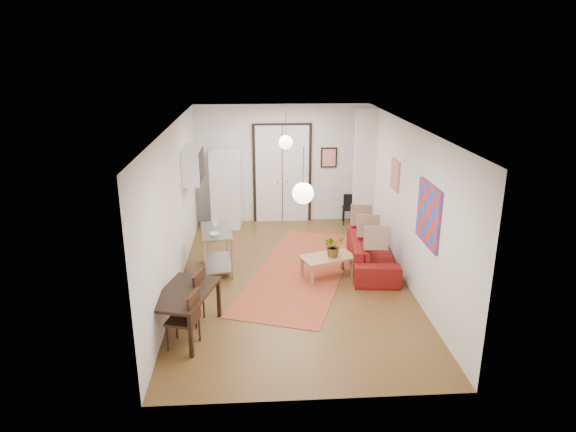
{
  "coord_description": "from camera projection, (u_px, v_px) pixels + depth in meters",
  "views": [
    {
      "loc": [
        -0.65,
        -8.82,
        4.17
      ],
      "look_at": [
        -0.08,
        0.03,
        1.25
      ],
      "focal_mm": 32.0,
      "sensor_mm": 36.0,
      "label": 1
    }
  ],
  "objects": [
    {
      "name": "ceiling",
      "position": [
        293.0,
        125.0,
        8.79
      ],
      "size": [
        4.2,
        7.0,
        0.02
      ],
      "primitive_type": "cube",
      "color": "silver",
      "rests_on": "wall_back"
    },
    {
      "name": "pendant_back",
      "position": [
        286.0,
        142.0,
        10.89
      ],
      "size": [
        0.3,
        0.3,
        0.8
      ],
      "color": "white",
      "rests_on": "ceiling"
    },
    {
      "name": "bowl",
      "position": [
        215.0,
        234.0,
        9.54
      ],
      "size": [
        0.26,
        0.26,
        0.05
      ],
      "primitive_type": "imported",
      "rotation": [
        0.0,
        0.0,
        0.39
      ],
      "color": "silver",
      "rests_on": "kitchen_counter"
    },
    {
      "name": "print_left",
      "position": [
        188.0,
        158.0,
        10.86
      ],
      "size": [
        0.03,
        0.44,
        0.54
      ],
      "primitive_type": "cube",
      "color": "#9C6741",
      "rests_on": "wall_left"
    },
    {
      "name": "wall_right",
      "position": [
        407.0,
        204.0,
        9.38
      ],
      "size": [
        0.02,
        7.0,
        2.9
      ],
      "primitive_type": "cube",
      "color": "silver",
      "rests_on": "floor"
    },
    {
      "name": "coffee_table",
      "position": [
        328.0,
        259.0,
        9.66
      ],
      "size": [
        1.1,
        0.83,
        0.44
      ],
      "rotation": [
        0.0,
        0.0,
        0.33
      ],
      "color": "tan",
      "rests_on": "floor"
    },
    {
      "name": "dining_chair_far",
      "position": [
        183.0,
        312.0,
        7.46
      ],
      "size": [
        0.51,
        0.64,
        0.87
      ],
      "rotation": [
        0.0,
        0.0,
        -1.84
      ],
      "color": "#341C10",
      "rests_on": "floor"
    },
    {
      "name": "kilim_rug",
      "position": [
        301.0,
        270.0,
        10.08
      ],
      "size": [
        2.92,
        4.62,
        0.01
      ],
      "primitive_type": "cube",
      "rotation": [
        0.0,
        0.0,
        -0.32
      ],
      "color": "#B9442E",
      "rests_on": "floor"
    },
    {
      "name": "double_doors",
      "position": [
        282.0,
        174.0,
        12.6
      ],
      "size": [
        1.44,
        0.06,
        2.5
      ],
      "primitive_type": "cube",
      "color": "white",
      "rests_on": "wall_back"
    },
    {
      "name": "dining_chair_near",
      "position": [
        189.0,
        291.0,
        8.13
      ],
      "size": [
        0.51,
        0.64,
        0.87
      ],
      "rotation": [
        0.0,
        0.0,
        -1.84
      ],
      "color": "#341C10",
      "rests_on": "floor"
    },
    {
      "name": "painting_abstract",
      "position": [
        395.0,
        175.0,
        10.02
      ],
      "size": [
        0.05,
        0.5,
        0.6
      ],
      "primitive_type": "cube",
      "color": "beige",
      "rests_on": "wall_right"
    },
    {
      "name": "poster_back",
      "position": [
        329.0,
        158.0,
        12.56
      ],
      "size": [
        0.4,
        0.03,
        0.5
      ],
      "primitive_type": "cube",
      "color": "red",
      "rests_on": "wall_back"
    },
    {
      "name": "wall_cabinet",
      "position": [
        193.0,
        165.0,
        10.41
      ],
      "size": [
        0.35,
        1.0,
        0.7
      ],
      "primitive_type": "cube",
      "color": "white",
      "rests_on": "wall_left"
    },
    {
      "name": "soap_bottle",
      "position": [
        214.0,
        221.0,
        10.04
      ],
      "size": [
        0.1,
        0.1,
        0.17
      ],
      "primitive_type": "imported",
      "rotation": [
        0.0,
        0.0,
        0.39
      ],
      "color": "teal",
      "rests_on": "kitchen_counter"
    },
    {
      "name": "sofa",
      "position": [
        372.0,
        252.0,
        10.15
      ],
      "size": [
        2.22,
        1.06,
        0.63
      ],
      "primitive_type": "imported",
      "rotation": [
        0.0,
        0.0,
        1.47
      ],
      "color": "maroon",
      "rests_on": "floor"
    },
    {
      "name": "wall_left",
      "position": [
        175.0,
        208.0,
        9.12
      ],
      "size": [
        0.02,
        7.0,
        2.9
      ],
      "primitive_type": "cube",
      "color": "silver",
      "rests_on": "floor"
    },
    {
      "name": "stub_partition",
      "position": [
        365.0,
        172.0,
        11.78
      ],
      "size": [
        0.5,
        0.1,
        2.9
      ],
      "primitive_type": "cube",
      "color": "silver",
      "rests_on": "floor"
    },
    {
      "name": "pendant_front",
      "position": [
        303.0,
        193.0,
        7.1
      ],
      "size": [
        0.3,
        0.3,
        0.8
      ],
      "color": "white",
      "rests_on": "ceiling"
    },
    {
      "name": "painting_popart",
      "position": [
        429.0,
        215.0,
        8.13
      ],
      "size": [
        0.05,
        1.0,
        1.0
      ],
      "primitive_type": "cube",
      "color": "red",
      "rests_on": "wall_right"
    },
    {
      "name": "black_side_chair",
      "position": [
        349.0,
        205.0,
        12.71
      ],
      "size": [
        0.39,
        0.39,
        0.8
      ],
      "rotation": [
        0.0,
        0.0,
        3.06
      ],
      "color": "black",
      "rests_on": "floor"
    },
    {
      "name": "potted_plant",
      "position": [
        334.0,
        246.0,
        9.58
      ],
      "size": [
        0.44,
        0.47,
        0.42
      ],
      "primitive_type": "imported",
      "rotation": [
        0.0,
        0.0,
        0.33
      ],
      "color": "#3C6D31",
      "rests_on": "coffee_table"
    },
    {
      "name": "fridge",
      "position": [
        226.0,
        189.0,
        12.31
      ],
      "size": [
        0.73,
        0.73,
        1.89
      ],
      "primitive_type": "cube",
      "rotation": [
        0.0,
        0.0,
        -0.11
      ],
      "color": "white",
      "rests_on": "floor"
    },
    {
      "name": "kitchen_counter",
      "position": [
        217.0,
        245.0,
        9.93
      ],
      "size": [
        0.69,
        1.16,
        0.84
      ],
      "rotation": [
        0.0,
        0.0,
        0.14
      ],
      "color": "#A7AAAC",
      "rests_on": "floor"
    },
    {
      "name": "floor",
      "position": [
        292.0,
        279.0,
        9.7
      ],
      "size": [
        7.0,
        7.0,
        0.0
      ],
      "primitive_type": "plane",
      "color": "brown",
      "rests_on": "ground"
    },
    {
      "name": "dining_table",
      "position": [
        185.0,
        296.0,
        7.68
      ],
      "size": [
        1.04,
        1.42,
        0.7
      ],
      "rotation": [
        0.0,
        0.0,
        -0.27
      ],
      "color": "black",
      "rests_on": "floor"
    },
    {
      "name": "wall_back",
      "position": [
        282.0,
        164.0,
        12.57
      ],
      "size": [
        4.2,
        0.02,
        2.9
      ],
      "primitive_type": "cube",
      "color": "silver",
      "rests_on": "floor"
    },
    {
      "name": "wall_front",
      "position": [
        314.0,
        295.0,
        5.93
      ],
      "size": [
        4.2,
        0.02,
        2.9
      ],
      "primitive_type": "cube",
      "color": "silver",
      "rests_on": "floor"
    }
  ]
}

